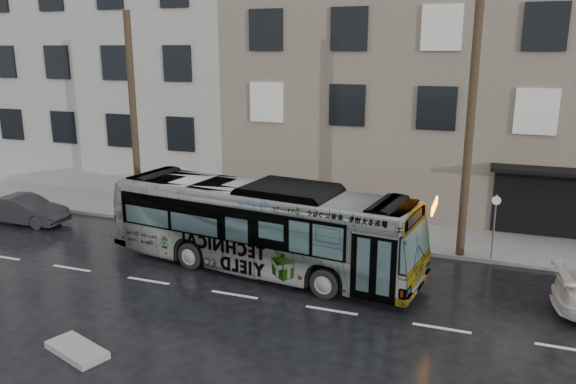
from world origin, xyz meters
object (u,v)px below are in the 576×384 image
(bus, at_px, (261,226))
(sign_post, at_px, (494,227))
(utility_pole_front, at_px, (469,135))
(utility_pole_rear, at_px, (134,118))
(dark_sedan, at_px, (25,210))

(bus, bearing_deg, sign_post, -57.92)
(utility_pole_front, distance_m, bus, 8.03)
(utility_pole_rear, xyz_separation_m, bus, (7.45, -3.48, -3.07))
(utility_pole_front, xyz_separation_m, sign_post, (1.10, 0.00, -3.30))
(utility_pole_rear, relative_size, bus, 0.79)
(bus, height_order, dark_sedan, bus)
(utility_pole_front, height_order, bus, utility_pole_front)
(sign_post, xyz_separation_m, bus, (-7.65, -3.48, 0.23))
(utility_pole_rear, xyz_separation_m, dark_sedan, (-4.48, -2.23, -4.01))
(sign_post, relative_size, bus, 0.21)
(utility_pole_rear, height_order, bus, utility_pole_rear)
(bus, bearing_deg, dark_sedan, 91.67)
(utility_pole_front, bearing_deg, sign_post, 0.00)
(sign_post, bearing_deg, bus, -155.58)
(utility_pole_front, distance_m, dark_sedan, 19.04)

